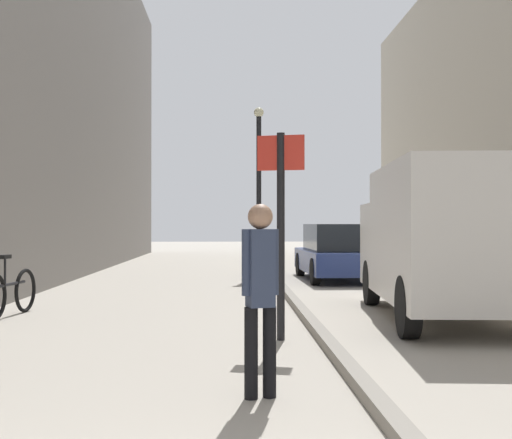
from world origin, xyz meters
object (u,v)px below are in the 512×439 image
Objects in this scene: parked_car at (338,252)px; lamp_post at (259,179)px; pedestrian_main_foreground at (260,286)px; street_sign_post at (281,217)px; bicycle_leaning at (10,292)px; delivery_van at (449,238)px.

parked_car is 0.89× the size of lamp_post.
street_sign_post is at bearing 65.82° from pedestrian_main_foreground.
bicycle_leaning is (-4.25, -8.19, -2.34)m from lamp_post.
lamp_post is (0.55, 13.15, 1.78)m from pedestrian_main_foreground.
parked_car is at bearing 53.86° from bicycle_leaning.
delivery_van is at bearing 38.86° from pedestrian_main_foreground.
lamp_post is at bearing 71.33° from pedestrian_main_foreground.
delivery_van is at bearing -73.93° from lamp_post.
lamp_post is (0.17, 10.42, 1.18)m from street_sign_post.
street_sign_post is (-2.17, -8.79, 0.83)m from parked_car.
lamp_post is (-2.52, 8.75, 1.48)m from delivery_van.
pedestrian_main_foreground is 0.31× the size of delivery_van.
parked_car is at bearing 98.70° from delivery_van.
pedestrian_main_foreground is 11.81m from parked_car.
street_sign_post is 0.55× the size of lamp_post.
street_sign_post is at bearing -21.15° from bicycle_leaning.
lamp_post reaches higher than street_sign_post.
pedestrian_main_foreground is 13.29m from lamp_post.
pedestrian_main_foreground is at bearing -92.40° from lamp_post.
pedestrian_main_foreground is 2.83m from street_sign_post.
bicycle_leaning is (-4.08, 2.23, -1.16)m from street_sign_post.
parked_car is 2.40× the size of bicycle_leaning.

